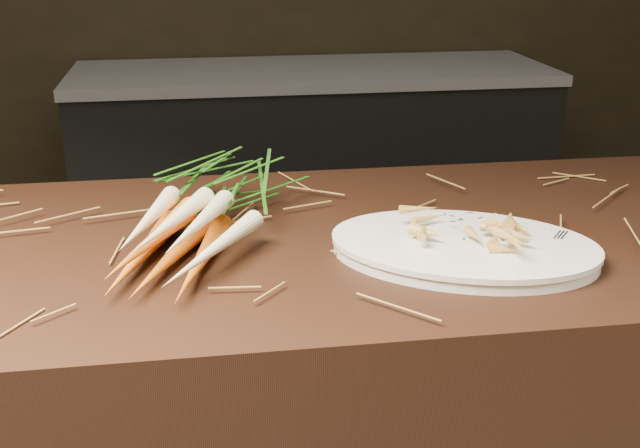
# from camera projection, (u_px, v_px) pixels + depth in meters

# --- Properties ---
(back_counter) EXTENTS (1.82, 0.62, 0.84)m
(back_counter) POSITION_uv_depth(u_px,v_px,m) (313.00, 173.00, 3.21)
(back_counter) COLOR black
(back_counter) RESTS_ON ground
(straw_bedding) EXTENTS (1.40, 0.60, 0.02)m
(straw_bedding) POSITION_uv_depth(u_px,v_px,m) (296.00, 232.00, 1.25)
(straw_bedding) COLOR olive
(straw_bedding) RESTS_ON main_counter
(root_veg_bunch) EXTENTS (0.30, 0.53, 0.09)m
(root_veg_bunch) POSITION_uv_depth(u_px,v_px,m) (205.00, 206.00, 1.26)
(root_veg_bunch) COLOR #C95A09
(root_veg_bunch) RESTS_ON main_counter
(serving_platter) EXTENTS (0.46, 0.39, 0.02)m
(serving_platter) POSITION_uv_depth(u_px,v_px,m) (463.00, 250.00, 1.18)
(serving_platter) COLOR white
(serving_platter) RESTS_ON main_counter
(roasted_veg_heap) EXTENTS (0.23, 0.20, 0.04)m
(roasted_veg_heap) POSITION_uv_depth(u_px,v_px,m) (465.00, 230.00, 1.17)
(roasted_veg_heap) COLOR gold
(roasted_veg_heap) RESTS_ON serving_platter
(serving_fork) EXTENTS (0.10, 0.12, 0.00)m
(serving_fork) POSITION_uv_depth(u_px,v_px,m) (562.00, 256.00, 1.13)
(serving_fork) COLOR silver
(serving_fork) RESTS_ON serving_platter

